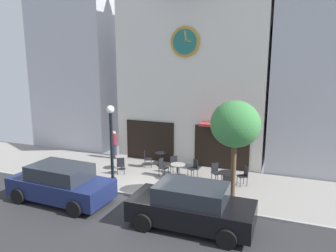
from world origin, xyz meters
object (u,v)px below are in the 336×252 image
at_px(street_tree, 235,125).
at_px(cafe_chair_near_lamp, 227,183).
at_px(cafe_table_center_right, 160,157).
at_px(cafe_chair_left_end, 146,158).
at_px(cafe_chair_by_entrance, 162,166).
at_px(pedestrian_maroon, 114,144).
at_px(parked_car_navy, 61,183).
at_px(cafe_table_center, 227,176).
at_px(cafe_chair_mid_row, 244,174).
at_px(parked_car_black, 191,206).
at_px(street_lamp, 112,146).
at_px(cafe_table_leftmost, 178,168).
at_px(cafe_chair_near_tree, 216,171).
at_px(cafe_chair_facing_wall, 174,163).
at_px(cafe_chair_outer, 194,167).
at_px(cafe_table_near_curb, 122,160).
at_px(cafe_chair_right_end, 121,164).

bearing_deg(street_tree, cafe_chair_near_lamp, 113.67).
bearing_deg(cafe_table_center_right, cafe_chair_left_end, -140.32).
distance_m(cafe_chair_by_entrance, pedestrian_maroon, 4.17).
relative_size(cafe_chair_near_lamp, parked_car_navy, 0.21).
relative_size(cafe_chair_by_entrance, cafe_chair_left_end, 1.00).
distance_m(cafe_chair_near_lamp, cafe_chair_by_entrance, 3.62).
bearing_deg(cafe_table_center, parked_car_navy, -147.09).
height_order(cafe_chair_mid_row, parked_car_black, parked_car_black).
bearing_deg(street_lamp, cafe_table_leftmost, 36.68).
bearing_deg(cafe_table_center_right, pedestrian_maroon, 175.63).
relative_size(cafe_table_leftmost, cafe_chair_mid_row, 0.85).
height_order(street_lamp, pedestrian_maroon, street_lamp).
bearing_deg(cafe_chair_near_tree, cafe_table_center, -40.13).
bearing_deg(cafe_table_center_right, cafe_chair_facing_wall, -37.36).
xyz_separation_m(cafe_chair_near_tree, cafe_chair_left_end, (-4.01, 0.72, 0.00)).
bearing_deg(cafe_table_center, cafe_table_center_right, 156.48).
relative_size(cafe_table_center, parked_car_navy, 0.18).
xyz_separation_m(cafe_chair_near_lamp, parked_car_navy, (-6.23, -3.12, 0.23)).
height_order(cafe_chair_outer, parked_car_black, parked_car_black).
relative_size(cafe_table_center, cafe_chair_outer, 0.87).
distance_m(cafe_table_leftmost, cafe_chair_mid_row, 3.15).
distance_m(street_lamp, cafe_chair_by_entrance, 2.95).
distance_m(cafe_table_near_curb, cafe_chair_near_lamp, 6.03).
height_order(cafe_chair_left_end, pedestrian_maroon, pedestrian_maroon).
bearing_deg(street_tree, cafe_table_leftmost, 147.22).
bearing_deg(cafe_chair_near_tree, cafe_table_leftmost, -168.11).
distance_m(cafe_chair_near_tree, parked_car_black, 4.53).
relative_size(cafe_chair_near_tree, cafe_chair_right_end, 1.00).
relative_size(cafe_chair_mid_row, parked_car_black, 0.21).
xyz_separation_m(cafe_table_near_curb, cafe_chair_near_lamp, (5.89, -1.27, 0.04)).
relative_size(cafe_chair_by_entrance, parked_car_navy, 0.21).
bearing_deg(cafe_table_center, cafe_chair_mid_row, 38.49).
xyz_separation_m(cafe_chair_facing_wall, cafe_chair_outer, (1.10, -0.15, 0.00)).
relative_size(cafe_table_leftmost, cafe_chair_near_lamp, 0.85).
height_order(street_tree, cafe_chair_right_end, street_tree).
bearing_deg(cafe_table_near_curb, cafe_chair_outer, 3.95).
bearing_deg(cafe_table_center_right, parked_car_black, -58.03).
xyz_separation_m(cafe_chair_near_lamp, parked_car_black, (-0.61, -3.16, 0.23)).
distance_m(cafe_chair_left_end, parked_car_navy, 5.39).
relative_size(cafe_chair_near_tree, cafe_chair_facing_wall, 1.00).
xyz_separation_m(cafe_chair_near_tree, pedestrian_maroon, (-6.45, 1.45, 0.33)).
distance_m(street_lamp, cafe_table_near_curb, 2.72).
bearing_deg(street_tree, cafe_chair_right_end, 165.67).
relative_size(cafe_table_center_right, parked_car_navy, 0.17).
bearing_deg(cafe_table_near_curb, street_tree, -19.49).
distance_m(cafe_chair_mid_row, cafe_chair_outer, 2.48).
bearing_deg(parked_car_navy, cafe_chair_outer, 47.39).
height_order(cafe_chair_facing_wall, parked_car_black, parked_car_black).
xyz_separation_m(cafe_chair_near_lamp, cafe_chair_by_entrance, (-3.45, 1.10, 0.00)).
relative_size(street_lamp, cafe_chair_mid_row, 4.19).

